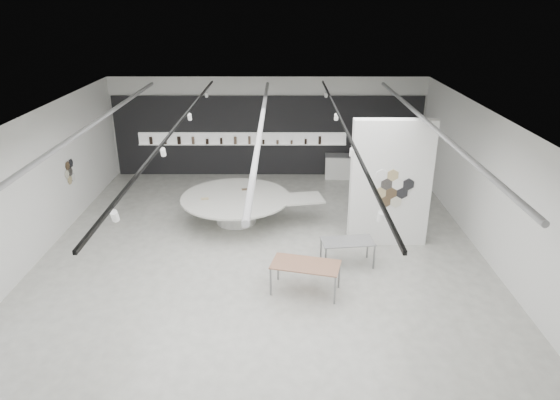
{
  "coord_description": "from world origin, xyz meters",
  "views": [
    {
      "loc": [
        0.5,
        -11.82,
        6.58
      ],
      "look_at": [
        0.47,
        1.2,
        1.23
      ],
      "focal_mm": 32.0,
      "sensor_mm": 36.0,
      "label": 1
    }
  ],
  "objects_px": {
    "display_island": "(238,206)",
    "partition_column": "(390,184)",
    "kitchen_counter": "(346,166)",
    "sample_table_wood": "(306,266)",
    "sample_table_stone": "(348,243)"
  },
  "relations": [
    {
      "from": "sample_table_wood",
      "to": "partition_column",
      "type": "bearing_deg",
      "value": 46.67
    },
    {
      "from": "partition_column",
      "to": "sample_table_wood",
      "type": "bearing_deg",
      "value": -133.33
    },
    {
      "from": "display_island",
      "to": "kitchen_counter",
      "type": "xyz_separation_m",
      "value": [
        3.83,
        4.13,
        -0.1
      ]
    },
    {
      "from": "display_island",
      "to": "sample_table_wood",
      "type": "xyz_separation_m",
      "value": [
        1.91,
        -3.96,
        0.14
      ]
    },
    {
      "from": "partition_column",
      "to": "sample_table_stone",
      "type": "bearing_deg",
      "value": -135.02
    },
    {
      "from": "partition_column",
      "to": "sample_table_wood",
      "type": "xyz_separation_m",
      "value": [
        -2.42,
        -2.57,
        -1.11
      ]
    },
    {
      "from": "partition_column",
      "to": "sample_table_stone",
      "type": "relative_size",
      "value": 2.53
    },
    {
      "from": "partition_column",
      "to": "kitchen_counter",
      "type": "relative_size",
      "value": 2.2
    },
    {
      "from": "sample_table_wood",
      "to": "kitchen_counter",
      "type": "bearing_deg",
      "value": 76.68
    },
    {
      "from": "kitchen_counter",
      "to": "display_island",
      "type": "bearing_deg",
      "value": -129.07
    },
    {
      "from": "display_island",
      "to": "sample_table_wood",
      "type": "height_order",
      "value": "display_island"
    },
    {
      "from": "partition_column",
      "to": "display_island",
      "type": "relative_size",
      "value": 0.76
    },
    {
      "from": "sample_table_wood",
      "to": "sample_table_stone",
      "type": "height_order",
      "value": "sample_table_wood"
    },
    {
      "from": "display_island",
      "to": "partition_column",
      "type": "bearing_deg",
      "value": -28.83
    },
    {
      "from": "partition_column",
      "to": "kitchen_counter",
      "type": "bearing_deg",
      "value": 95.25
    }
  ]
}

